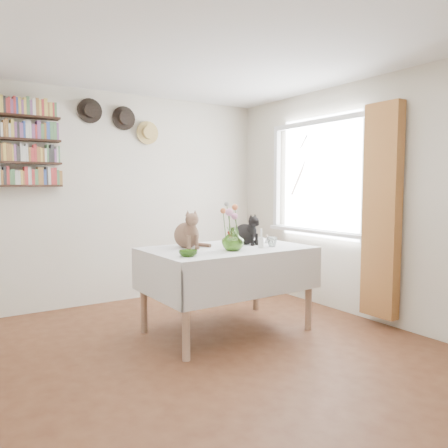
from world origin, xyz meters
TOP-DOWN VIEW (x-y plane):
  - room at (0.00, 0.00)m, footprint 4.08×4.58m
  - window at (1.97, 0.80)m, footprint 0.12×1.52m
  - curtain at (1.90, -0.12)m, footprint 0.12×0.38m
  - dining_table at (0.54, 0.58)m, footprint 1.54×1.00m
  - tabby_cat at (0.21, 0.78)m, footprint 0.28×0.34m
  - black_cat at (0.82, 0.67)m, footprint 0.27×0.31m
  - flower_vase at (0.47, 0.38)m, footprint 0.26×0.26m
  - green_bowl at (-0.02, 0.31)m, footprint 0.19×0.19m
  - drinking_glass at (0.93, 0.39)m, footprint 0.11×0.11m
  - candlestick at (0.79, 0.37)m, footprint 0.05×0.05m
  - berry_jar at (0.46, 0.40)m, footprint 0.05×0.05m
  - porcelain_figurine at (1.06, 0.62)m, footprint 0.05×0.05m
  - flower_bouquet at (0.47, 0.39)m, footprint 0.17×0.12m
  - bookshelf_unit at (-1.10, 2.16)m, footprint 1.00×0.16m
  - wall_hats at (0.12, 2.19)m, footprint 0.98×0.09m

SIDE VIEW (x-z plane):
  - dining_table at x=0.54m, z-range 0.21..1.02m
  - green_bowl at x=-0.02m, z-range 0.81..0.86m
  - porcelain_figurine at x=1.06m, z-range 0.81..0.90m
  - drinking_glass at x=0.93m, z-range 0.81..0.91m
  - candlestick at x=0.79m, z-range 0.78..0.97m
  - berry_jar at x=0.46m, z-range 0.80..1.01m
  - flower_vase at x=0.47m, z-range 0.81..1.03m
  - black_cat at x=0.82m, z-range 0.81..1.13m
  - tabby_cat at x=0.21m, z-range 0.81..1.18m
  - curtain at x=1.90m, z-range 0.10..2.20m
  - flower_bouquet at x=0.47m, z-range 0.96..1.35m
  - room at x=0.00m, z-range -0.04..2.54m
  - window at x=1.97m, z-range 0.74..2.06m
  - bookshelf_unit at x=-1.10m, z-range 1.39..2.30m
  - wall_hats at x=0.12m, z-range 1.93..2.41m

